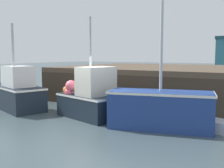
% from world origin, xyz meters
% --- Properties ---
extents(ground, '(120.00, 160.00, 0.10)m').
position_xyz_m(ground, '(0.00, 0.00, -0.05)').
color(ground, '#3D4C51').
extents(pier, '(12.12, 8.85, 1.88)m').
position_xyz_m(pier, '(1.30, 6.18, 1.59)').
color(pier, brown).
rests_on(pier, ground).
extents(fishing_boat_near_left, '(4.31, 2.72, 4.04)m').
position_xyz_m(fishing_boat_near_left, '(-4.29, 0.20, 0.77)').
color(fishing_boat_near_left, '#19232D').
rests_on(fishing_boat_near_left, ground).
extents(fishing_boat_near_right, '(3.14, 2.27, 4.09)m').
position_xyz_m(fishing_boat_near_right, '(-0.10, 0.50, 0.81)').
color(fishing_boat_near_right, '#19232D').
rests_on(fishing_boat_near_right, ground).
extents(fishing_boat_mid, '(3.77, 2.08, 4.38)m').
position_xyz_m(fishing_boat_mid, '(2.97, 0.27, 0.70)').
color(fishing_boat_mid, navy).
rests_on(fishing_boat_mid, ground).
extents(rowboat, '(1.75, 1.13, 0.42)m').
position_xyz_m(rowboat, '(4.48, 0.94, 0.19)').
color(rowboat, silver).
rests_on(rowboat, ground).
extents(mooring_buoy_foreground, '(0.54, 0.54, 0.72)m').
position_xyz_m(mooring_buoy_foreground, '(-3.11, -0.02, 0.32)').
color(mooring_buoy_foreground, red).
rests_on(mooring_buoy_foreground, ground).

